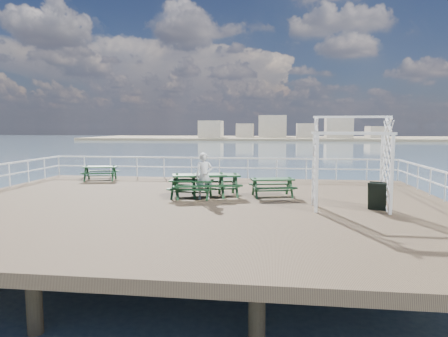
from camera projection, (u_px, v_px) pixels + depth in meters
ground at (193, 207)px, 13.96m from camera, size 18.00×14.00×0.30m
sea_backdrop at (302, 135)px, 144.71m from camera, size 300.00×300.00×9.20m
railing at (203, 170)px, 16.40m from camera, size 17.77×13.76×1.10m
picnic_table_a at (100, 170)px, 19.89m from camera, size 1.84×1.59×0.79m
picnic_table_b at (192, 185)px, 14.93m from camera, size 1.61×1.30×0.78m
picnic_table_c at (272, 183)px, 15.22m from camera, size 1.87×1.64×0.79m
picnic_table_d at (199, 180)px, 15.16m from camera, size 2.38×2.11×0.98m
picnic_table_e at (214, 180)px, 15.35m from camera, size 2.27×2.01×0.94m
trellis_arbor at (350, 168)px, 12.77m from camera, size 2.44×1.34×3.01m
sandwich_board at (377, 196)px, 12.74m from camera, size 0.67×0.59×0.91m
person at (204, 176)px, 14.70m from camera, size 0.70×0.54×1.71m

